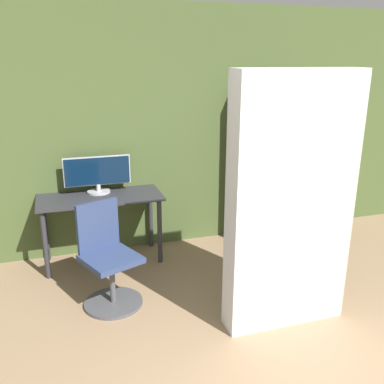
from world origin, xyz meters
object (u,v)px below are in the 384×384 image
Objects in this scene: monitor at (98,173)px; bookshelf at (260,162)px; office_chair at (108,265)px; mattress_near at (291,205)px.

monitor is 0.39× the size of bookshelf.
office_chair is at bearing -92.90° from monitor.
mattress_near reaches higher than monitor.
monitor is 1.16m from office_chair.
bookshelf is 0.88× the size of mattress_near.
mattress_near is at bearing -53.14° from monitor.
bookshelf is at bearing 27.77° from office_chair.
monitor is 2.17m from mattress_near.
monitor is at bearing 87.10° from office_chair.
bookshelf reaches higher than office_chair.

